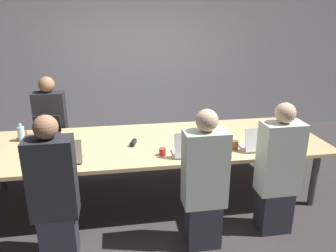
{
  "coord_description": "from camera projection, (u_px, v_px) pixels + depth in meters",
  "views": [
    {
      "loc": [
        -0.37,
        -3.55,
        2.16
      ],
      "look_at": [
        0.23,
        0.1,
        0.88
      ],
      "focal_mm": 35.0,
      "sensor_mm": 36.0,
      "label": 1
    }
  ],
  "objects": [
    {
      "name": "laptop_far_left",
      "position": [
        47.0,
        130.0,
        4.03
      ],
      "size": [
        0.32,
        0.23,
        0.23
      ],
      "color": "#333338",
      "rests_on": "conference_table"
    },
    {
      "name": "laptop_near_midright",
      "position": [
        189.0,
        149.0,
        3.44
      ],
      "size": [
        0.34,
        0.27,
        0.28
      ],
      "rotation": [
        0.0,
        0.0,
        3.14
      ],
      "color": "silver",
      "rests_on": "conference_table"
    },
    {
      "name": "laptop_near_right",
      "position": [
        258.0,
        143.0,
        3.59
      ],
      "size": [
        0.35,
        0.26,
        0.26
      ],
      "rotation": [
        0.0,
        0.0,
        3.14
      ],
      "color": "silver",
      "rests_on": "conference_table"
    },
    {
      "name": "bottle_near_right",
      "position": [
        277.0,
        137.0,
        3.74
      ],
      "size": [
        0.08,
        0.08,
        0.21
      ],
      "color": "#ADD1E0",
      "rests_on": "conference_table"
    },
    {
      "name": "person_far_left",
      "position": [
        52.0,
        129.0,
        4.44
      ],
      "size": [
        0.4,
        0.24,
        1.39
      ],
      "color": "#2D2D38",
      "rests_on": "ground_plane"
    },
    {
      "name": "stapler",
      "position": [
        133.0,
        143.0,
        3.74
      ],
      "size": [
        0.09,
        0.16,
        0.05
      ],
      "rotation": [
        0.0,
        0.0,
        -0.31
      ],
      "color": "black",
      "rests_on": "conference_table"
    },
    {
      "name": "person_near_right",
      "position": [
        278.0,
        172.0,
        3.25
      ],
      "size": [
        0.4,
        0.24,
        1.38
      ],
      "rotation": [
        0.0,
        0.0,
        3.14
      ],
      "color": "#2D2D38",
      "rests_on": "ground_plane"
    },
    {
      "name": "person_near_left",
      "position": [
        54.0,
        193.0,
        2.85
      ],
      "size": [
        0.4,
        0.24,
        1.38
      ],
      "rotation": [
        0.0,
        0.0,
        3.14
      ],
      "color": "#2D2D38",
      "rests_on": "ground_plane"
    },
    {
      "name": "bottle_far_left",
      "position": [
        21.0,
        134.0,
        3.84
      ],
      "size": [
        0.08,
        0.08,
        0.21
      ],
      "color": "#ADD1E0",
      "rests_on": "conference_table"
    },
    {
      "name": "laptop_near_left",
      "position": [
        66.0,
        156.0,
        3.29
      ],
      "size": [
        0.33,
        0.25,
        0.25
      ],
      "rotation": [
        0.0,
        0.0,
        3.14
      ],
      "color": "gray",
      "rests_on": "conference_table"
    },
    {
      "name": "cup_near_left",
      "position": [
        41.0,
        158.0,
        3.29
      ],
      "size": [
        0.09,
        0.09,
        0.1
      ],
      "color": "brown",
      "rests_on": "conference_table"
    },
    {
      "name": "conference_table",
      "position": [
        150.0,
        146.0,
        3.85
      ],
      "size": [
        4.08,
        1.32,
        0.73
      ],
      "color": "#D6B77F",
      "rests_on": "ground_plane"
    },
    {
      "name": "ground_plane",
      "position": [
        151.0,
        196.0,
        4.08
      ],
      "size": [
        24.0,
        24.0,
        0.0
      ],
      "primitive_type": "plane",
      "color": "#383333"
    },
    {
      "name": "curtain_wall",
      "position": [
        134.0,
        58.0,
        5.9
      ],
      "size": [
        12.0,
        0.06,
        2.8
      ],
      "color": "#ADADB2",
      "rests_on": "ground_plane"
    },
    {
      "name": "cup_near_right",
      "position": [
        235.0,
        145.0,
        3.61
      ],
      "size": [
        0.07,
        0.07,
        0.1
      ],
      "color": "brown",
      "rests_on": "conference_table"
    },
    {
      "name": "cup_near_midright",
      "position": [
        163.0,
        152.0,
        3.47
      ],
      "size": [
        0.07,
        0.07,
        0.08
      ],
      "color": "red",
      "rests_on": "conference_table"
    },
    {
      "name": "person_near_midright",
      "position": [
        204.0,
        183.0,
        3.03
      ],
      "size": [
        0.4,
        0.24,
        1.38
      ],
      "rotation": [
        0.0,
        0.0,
        3.14
      ],
      "color": "#2D2D38",
      "rests_on": "ground_plane"
    },
    {
      "name": "bottle_near_left",
      "position": [
        42.0,
        149.0,
        3.34
      ],
      "size": [
        0.07,
        0.07,
        0.26
      ],
      "color": "#ADD1E0",
      "rests_on": "conference_table"
    },
    {
      "name": "cup_far_left",
      "position": [
        24.0,
        135.0,
        3.94
      ],
      "size": [
        0.08,
        0.08,
        0.09
      ],
      "color": "brown",
      "rests_on": "conference_table"
    }
  ]
}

